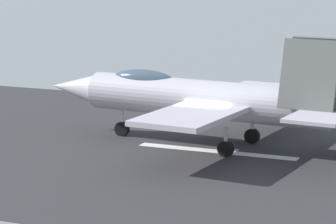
# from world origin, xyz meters

# --- Properties ---
(ground_plane) EXTENTS (400.00, 400.00, 0.00)m
(ground_plane) POSITION_xyz_m (0.00, 0.00, 0.00)
(ground_plane) COLOR slate
(runway_strip) EXTENTS (240.00, 26.00, 0.02)m
(runway_strip) POSITION_xyz_m (-0.02, 0.00, 0.01)
(runway_strip) COLOR #2F2E30
(runway_strip) RESTS_ON ground
(fighter_jet) EXTENTS (17.25, 13.35, 5.61)m
(fighter_jet) POSITION_xyz_m (0.44, -0.96, 2.42)
(fighter_jet) COLOR #B8B4BC
(fighter_jet) RESTS_ON ground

